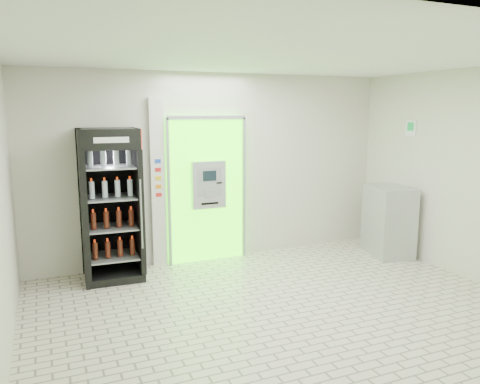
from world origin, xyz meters
TOP-DOWN VIEW (x-y plane):
  - ground at (0.00, 0.00)m, footprint 6.00×6.00m
  - room_shell at (0.00, 0.00)m, footprint 6.00×6.00m
  - atm_assembly at (-0.20, 2.41)m, footprint 1.30×0.24m
  - pillar at (-0.98, 2.45)m, footprint 0.22×0.11m
  - beverage_cooler at (-1.74, 2.14)m, footprint 0.85×0.79m
  - steel_cabinet at (2.70, 1.48)m, footprint 0.78×0.98m
  - exit_sign at (2.99, 1.40)m, footprint 0.02×0.22m

SIDE VIEW (x-z plane):
  - ground at x=0.00m, z-range 0.00..0.00m
  - steel_cabinet at x=2.70m, z-range 0.00..1.16m
  - beverage_cooler at x=-1.74m, z-range -0.04..2.12m
  - atm_assembly at x=-0.20m, z-range 0.01..2.34m
  - pillar at x=-0.98m, z-range 0.00..2.60m
  - room_shell at x=0.00m, z-range -1.16..4.84m
  - exit_sign at x=2.99m, z-range 1.99..2.25m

